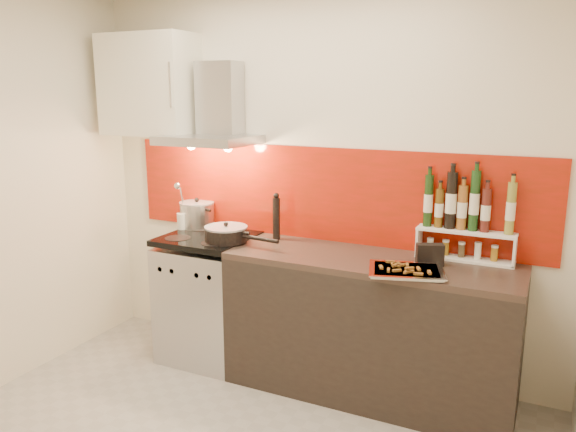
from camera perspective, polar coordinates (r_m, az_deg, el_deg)
The scene contains 13 objects.
back_wall at distance 3.86m, azimuth 2.90°, elevation 3.49°, with size 3.40×0.02×2.60m, color silver.
backsplash at distance 3.84m, azimuth 3.51°, elevation 2.24°, with size 3.00×0.02×0.64m, color maroon.
range_stove at distance 4.14m, azimuth -7.97°, elevation -8.29°, with size 0.60×0.60×0.91m.
counter at distance 3.66m, azimuth 8.25°, elevation -11.04°, with size 1.80×0.60×0.90m.
range_hood at distance 4.00m, azimuth -7.40°, elevation 10.11°, with size 0.62×0.50×0.61m.
upper_cabinet at distance 4.31m, azimuth -13.88°, elevation 12.79°, with size 0.70×0.35×0.72m, color white.
stock_pot at distance 4.26m, azimuth -9.21°, elevation 0.18°, with size 0.26×0.26×0.22m.
saute_pan at distance 3.83m, azimuth -6.22°, elevation -1.80°, with size 0.57×0.29×0.13m.
utensil_jar at distance 4.20m, azimuth -10.75°, elevation 0.02°, with size 0.08×0.12×0.37m.
pepper_mill at distance 3.87m, azimuth -1.20°, elevation -0.09°, with size 0.05×0.05×0.33m.
step_shelf at distance 3.55m, azimuth 17.46°, elevation -0.43°, with size 0.58×0.16×0.55m.
caddy_box at distance 3.43m, azimuth 14.21°, elevation -3.88°, with size 0.16×0.07×0.14m, color black.
baking_tray at distance 3.26m, azimuth 11.90°, elevation -5.42°, with size 0.49×0.43×0.03m.
Camera 1 is at (1.47, -2.11, 1.91)m, focal length 35.00 mm.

